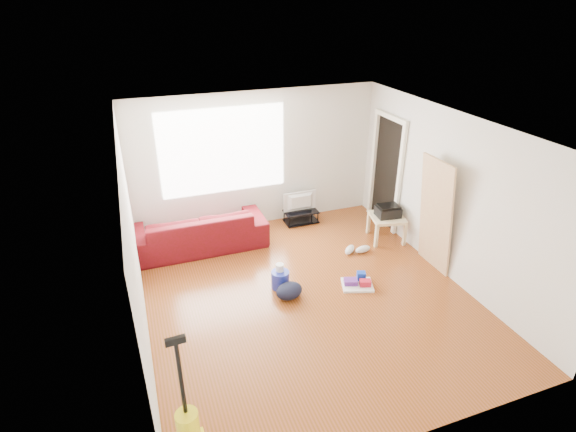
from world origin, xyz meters
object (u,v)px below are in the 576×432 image
object	(u,v)px
tv_stand	(301,216)
cleaning_tray	(358,283)
bucket	(280,287)
backpack	(289,297)
sofa	(200,247)
side_table	(387,220)

from	to	relation	value
tv_stand	cleaning_tray	size ratio (longest dim) A/B	1.16
tv_stand	bucket	distance (m)	2.15
cleaning_tray	backpack	bearing A→B (deg)	175.68
sofa	cleaning_tray	xyz separation A→B (m)	(2.03, -1.96, 0.05)
sofa	tv_stand	size ratio (longest dim) A/B	3.58
tv_stand	side_table	xyz separation A→B (m)	(1.19, -1.12, 0.26)
tv_stand	side_table	bearing A→B (deg)	-43.21
tv_stand	backpack	size ratio (longest dim) A/B	1.56
sofa	backpack	xyz separation A→B (m)	(0.95, -1.88, 0.00)
tv_stand	cleaning_tray	distance (m)	2.23
cleaning_tray	bucket	bearing A→B (deg)	161.92
sofa	tv_stand	world-z (taller)	sofa
side_table	bucket	size ratio (longest dim) A/B	2.49
side_table	cleaning_tray	distance (m)	1.63
tv_stand	backpack	xyz separation A→B (m)	(-1.03, -2.15, -0.13)
cleaning_tray	backpack	distance (m)	1.08
sofa	cleaning_tray	bearing A→B (deg)	135.99
sofa	backpack	distance (m)	2.11
sofa	tv_stand	xyz separation A→B (m)	(1.98, 0.27, 0.13)
sofa	bucket	size ratio (longest dim) A/B	8.43
sofa	side_table	size ratio (longest dim) A/B	3.39
sofa	backpack	bearing A→B (deg)	116.94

